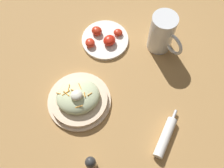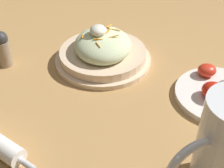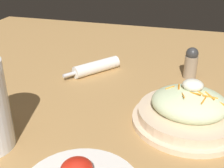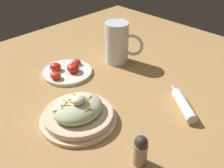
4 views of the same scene
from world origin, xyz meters
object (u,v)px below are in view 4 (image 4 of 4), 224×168
salt_shaker (140,150)px  salad_plate (78,113)px  beer_mug (117,44)px  tomato_plate (67,71)px  napkin_roll (184,105)px

salt_shaker → salad_plate: bearing=91.5°
beer_mug → salt_shaker: (-0.34, -0.41, -0.03)m
tomato_plate → salt_shaker: bearing=-105.8°
beer_mug → tomato_plate: size_ratio=0.88×
beer_mug → tomato_plate: (-0.21, 0.07, -0.06)m
salad_plate → salt_shaker: size_ratio=2.63×
napkin_roll → beer_mug: bearing=77.2°
beer_mug → tomato_plate: 0.23m
salad_plate → napkin_roll: (0.27, -0.19, -0.01)m
salad_plate → beer_mug: size_ratio=1.37×
tomato_plate → salad_plate: bearing=-120.0°
beer_mug → salt_shaker: beer_mug is taller
tomato_plate → salt_shaker: salt_shaker is taller
beer_mug → napkin_roll: beer_mug is taller
beer_mug → napkin_roll: bearing=-102.8°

